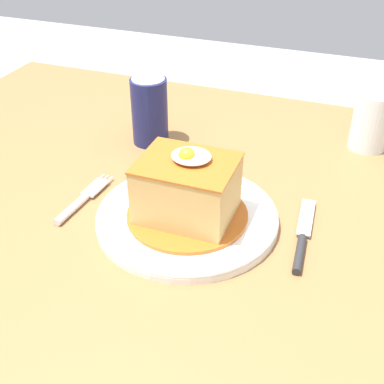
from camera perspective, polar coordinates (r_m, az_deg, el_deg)
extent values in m
cube|color=olive|center=(0.81, 2.67, -2.22)|extent=(1.29, 0.86, 0.04)
cylinder|color=olive|center=(1.50, -14.22, -1.70)|extent=(0.07, 0.07, 0.70)
cylinder|color=white|center=(0.75, -0.53, -3.00)|extent=(0.27, 0.27, 0.01)
torus|color=white|center=(0.75, -0.53, -2.55)|extent=(0.27, 0.27, 0.01)
cylinder|color=#B75B1E|center=(0.75, -0.54, -2.51)|extent=(0.18, 0.18, 0.01)
cube|color=tan|center=(0.72, -0.55, 0.32)|extent=(0.13, 0.11, 0.08)
cube|color=#B75B1E|center=(0.70, -0.57, 3.24)|extent=(0.13, 0.11, 0.00)
ellipsoid|color=white|center=(0.70, -0.08, 4.02)|extent=(0.06, 0.05, 0.01)
sphere|color=yellow|center=(0.70, -0.58, 4.05)|extent=(0.02, 0.02, 0.02)
cylinder|color=silver|center=(0.79, -13.23, -1.87)|extent=(0.02, 0.08, 0.01)
cube|color=silver|center=(0.84, -10.70, 0.48)|extent=(0.03, 0.05, 0.00)
cylinder|color=silver|center=(0.85, -9.33, 1.20)|extent=(0.00, 0.03, 0.00)
cylinder|color=silver|center=(0.85, -9.78, 1.32)|extent=(0.00, 0.03, 0.00)
cylinder|color=silver|center=(0.86, -10.24, 1.44)|extent=(0.00, 0.03, 0.00)
cylinder|color=#262628|center=(0.71, 11.86, -6.75)|extent=(0.02, 0.08, 0.01)
cube|color=silver|center=(0.77, 12.53, -2.89)|extent=(0.03, 0.09, 0.00)
cylinder|color=#191E51|center=(0.94, -4.73, 8.91)|extent=(0.07, 0.07, 0.12)
cylinder|color=silver|center=(0.92, -4.91, 12.41)|extent=(0.06, 0.06, 0.00)
cylinder|color=gold|center=(0.99, 19.04, 6.24)|extent=(0.06, 0.06, 0.06)
cylinder|color=silver|center=(0.98, 19.30, 7.46)|extent=(0.07, 0.07, 0.10)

